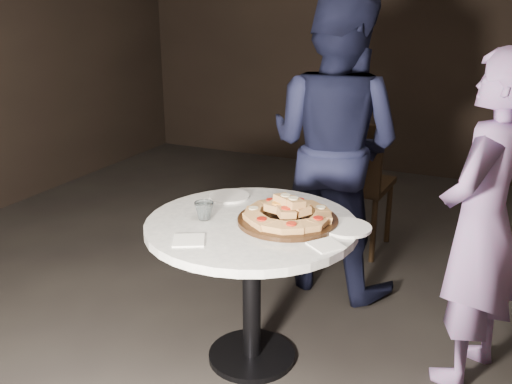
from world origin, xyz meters
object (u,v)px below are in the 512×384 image
(serving_board, at_px, (288,220))
(water_glass, at_px, (204,211))
(diner_teal, at_px, (482,224))
(chair_far, at_px, (353,177))
(diner_navy, at_px, (334,146))
(table, at_px, (252,249))
(focaccia_pile, at_px, (289,212))

(serving_board, xyz_separation_m, water_glass, (-0.37, -0.13, 0.03))
(diner_teal, bearing_deg, chair_far, -123.90)
(serving_board, bearing_deg, diner_navy, 94.38)
(chair_far, relative_size, diner_navy, 0.54)
(table, bearing_deg, water_glass, -162.24)
(diner_teal, bearing_deg, table, -53.61)
(focaccia_pile, distance_m, diner_teal, 0.86)
(focaccia_pile, bearing_deg, water_glass, -160.50)
(focaccia_pile, bearing_deg, serving_board, -155.05)
(table, height_order, water_glass, water_glass)
(chair_far, bearing_deg, serving_board, 95.55)
(serving_board, xyz_separation_m, diner_navy, (-0.07, 0.90, 0.14))
(table, bearing_deg, focaccia_pile, 21.77)
(chair_far, bearing_deg, diner_navy, 93.06)
(serving_board, height_order, focaccia_pile, focaccia_pile)
(chair_far, bearing_deg, table, 89.25)
(table, distance_m, chair_far, 1.46)
(serving_board, distance_m, water_glass, 0.39)
(water_glass, bearing_deg, serving_board, 19.46)
(water_glass, bearing_deg, chair_far, 78.97)
(table, relative_size, chair_far, 1.17)
(chair_far, distance_m, diner_teal, 1.45)
(diner_navy, bearing_deg, diner_teal, 156.47)
(serving_board, relative_size, focaccia_pile, 1.11)
(water_glass, bearing_deg, focaccia_pile, 19.50)
(focaccia_pile, xyz_separation_m, water_glass, (-0.37, -0.13, -0.01))
(serving_board, height_order, chair_far, chair_far)
(serving_board, xyz_separation_m, diner_teal, (0.82, 0.28, 0.02))
(diner_teal, bearing_deg, water_glass, -53.84)
(table, xyz_separation_m, diner_teal, (0.98, 0.34, 0.17))
(serving_board, height_order, water_glass, water_glass)
(water_glass, relative_size, diner_teal, 0.06)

